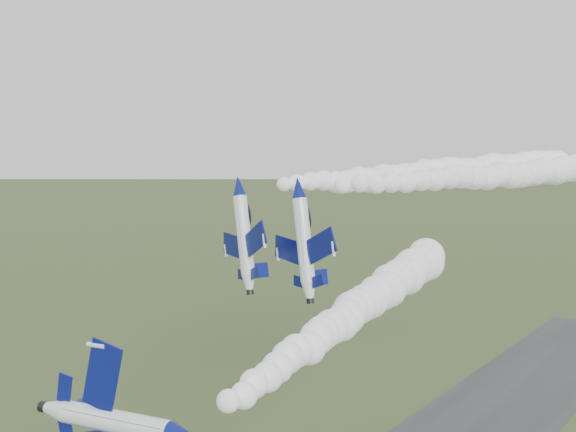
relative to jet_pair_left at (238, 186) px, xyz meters
name	(u,v)px	position (x,y,z in m)	size (l,w,h in m)	color
smoke_trail_jet_lead	(362,305)	(14.10, 5.22, -13.26)	(5.61, 61.03, 5.61)	white
jet_pair_left	(238,186)	(0.00, 0.00, 0.00)	(11.47, 13.53, 4.17)	white
smoke_trail_jet_pair_left	(439,174)	(11.64, 29.31, 0.71)	(5.63, 56.19, 5.63)	white
jet_pair_right	(297,187)	(9.30, -0.52, 0.21)	(11.44, 13.49, 3.85)	white
smoke_trail_jet_pair_right	(528,173)	(21.75, 36.72, 0.83)	(4.96, 71.24, 4.96)	white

